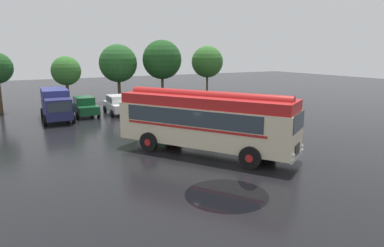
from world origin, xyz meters
name	(u,v)px	position (x,y,z in m)	size (l,w,h in m)	color
ground_plane	(205,151)	(0.00, 0.00, 0.00)	(120.00, 120.00, 0.00)	black
vintage_bus	(205,120)	(-0.12, -0.22, 1.89)	(7.41, 9.85, 3.49)	beige
car_near_left	(85,106)	(-3.56, 14.69, 0.85)	(1.98, 4.21, 1.66)	#144C28
car_mid_left	(118,104)	(-0.72, 14.24, 0.85)	(2.04, 4.24, 1.66)	silver
car_mid_right	(146,103)	(1.91, 14.04, 0.85)	(2.09, 4.26, 1.66)	#B7BABF
box_van	(56,103)	(-5.99, 13.98, 1.36)	(2.52, 5.85, 2.50)	navy
tree_left_of_centre	(67,71)	(-3.91, 20.59, 3.59)	(2.94, 2.94, 5.12)	#4C3823
tree_centre	(118,64)	(1.72, 21.71, 4.24)	(4.18, 4.18, 6.37)	#4C3823
tree_right_of_centre	(161,60)	(6.54, 20.68, 4.59)	(4.47, 4.47, 6.89)	#4C3823
tree_far_right	(206,62)	(12.78, 20.98, 4.31)	(3.91, 3.91, 6.27)	#4C3823
puddle_patch	(226,195)	(-2.33, -5.55, 0.00)	(3.33, 3.33, 0.01)	black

